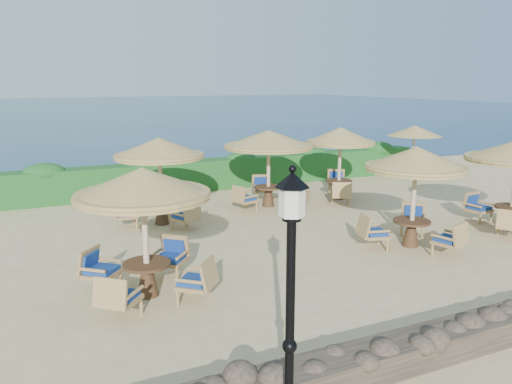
# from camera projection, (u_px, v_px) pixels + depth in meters

# --- Properties ---
(ground) EXTENTS (120.00, 120.00, 0.00)m
(ground) POSITION_uv_depth(u_px,v_px,m) (324.00, 235.00, 14.18)
(ground) COLOR #CFB883
(ground) RESTS_ON ground
(sea) EXTENTS (160.00, 160.00, 0.00)m
(sea) POSITION_uv_depth(u_px,v_px,m) (78.00, 109.00, 76.28)
(sea) COLOR #0C2C4F
(sea) RESTS_ON ground
(hedge) EXTENTS (18.00, 0.90, 1.20)m
(hedge) POSITION_uv_depth(u_px,v_px,m) (230.00, 173.00, 20.44)
(hedge) COLOR #17491C
(hedge) RESTS_ON ground
(lamp_post) EXTENTS (0.44, 0.44, 3.31)m
(lamp_post) POSITION_uv_depth(u_px,v_px,m) (290.00, 319.00, 5.86)
(lamp_post) COLOR black
(lamp_post) RESTS_ON ground
(extra_parasol) EXTENTS (2.30, 2.30, 2.41)m
(extra_parasol) POSITION_uv_depth(u_px,v_px,m) (415.00, 131.00, 21.50)
(extra_parasol) COLOR beige
(extra_parasol) RESTS_ON ground
(cafe_set_0) EXTENTS (2.68, 2.68, 2.65)m
(cafe_set_0) POSITION_uv_depth(u_px,v_px,m) (144.00, 211.00, 9.79)
(cafe_set_0) COLOR beige
(cafe_set_0) RESTS_ON ground
(cafe_set_1) EXTENTS (2.74, 2.74, 2.65)m
(cafe_set_1) POSITION_uv_depth(u_px,v_px,m) (415.00, 177.00, 12.84)
(cafe_set_1) COLOR beige
(cafe_set_1) RESTS_ON ground
(cafe_set_3) EXTENTS (2.77, 2.77, 2.65)m
(cafe_set_3) POSITION_uv_depth(u_px,v_px,m) (160.00, 163.00, 14.87)
(cafe_set_3) COLOR beige
(cafe_set_3) RESTS_ON ground
(cafe_set_4) EXTENTS (3.08, 3.08, 2.65)m
(cafe_set_4) POSITION_uv_depth(u_px,v_px,m) (269.00, 150.00, 17.02)
(cafe_set_4) COLOR beige
(cafe_set_4) RESTS_ON ground
(cafe_set_5) EXTENTS (2.51, 2.79, 2.65)m
(cafe_set_5) POSITION_uv_depth(u_px,v_px,m) (340.00, 147.00, 18.10)
(cafe_set_5) COLOR beige
(cafe_set_5) RESTS_ON ground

